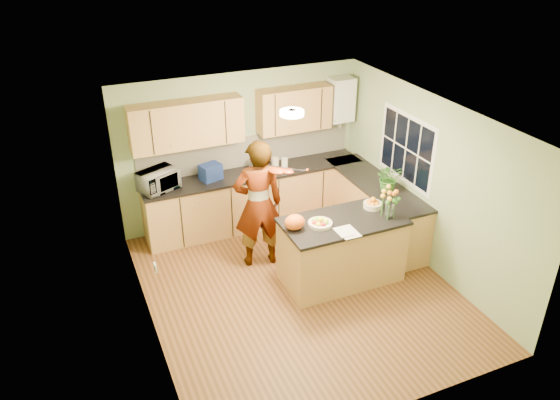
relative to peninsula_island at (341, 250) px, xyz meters
name	(u,v)px	position (x,y,z in m)	size (l,w,h in m)	color
floor	(299,289)	(-0.64, 0.00, -0.48)	(4.50, 4.50, 0.00)	#573418
ceiling	(302,117)	(-0.64, 0.00, 2.02)	(4.00, 4.50, 0.02)	silver
wall_back	(241,148)	(-0.64, 2.25, 0.77)	(4.00, 0.02, 2.50)	#8EA777
wall_front	(402,317)	(-0.64, -2.25, 0.77)	(4.00, 0.02, 2.50)	#8EA777
wall_left	(144,244)	(-2.64, 0.00, 0.77)	(0.02, 4.50, 2.50)	#8EA777
wall_right	(429,183)	(1.36, 0.00, 0.77)	(0.02, 4.50, 2.50)	#8EA777
back_counter	(255,198)	(-0.54, 1.95, -0.01)	(3.64, 0.62, 0.94)	#B18547
right_counter	(374,209)	(1.06, 0.85, -0.01)	(0.62, 2.24, 0.94)	#B18547
splashback	(248,151)	(-0.54, 2.23, 0.72)	(3.60, 0.02, 0.52)	white
upper_cabinets	(233,118)	(-0.82, 2.08, 1.37)	(3.20, 0.34, 0.70)	#B18547
boiler	(341,100)	(1.06, 2.09, 1.42)	(0.40, 0.30, 0.86)	white
window_right	(406,149)	(1.35, 0.60, 1.07)	(0.01, 1.30, 1.05)	white
light_switch	(155,267)	(-2.63, -0.60, 0.82)	(0.02, 0.09, 0.09)	white
ceiling_lamp	(292,113)	(-0.64, 0.30, 1.98)	(0.30, 0.30, 0.07)	#FFEABF
peninsula_island	(341,250)	(0.00, 0.00, 0.00)	(1.67, 0.86, 0.96)	#B18547
fruit_dish	(320,222)	(-0.35, 0.00, 0.52)	(0.32, 0.32, 0.11)	beige
orange_bowl	(373,203)	(0.55, 0.15, 0.54)	(0.26, 0.26, 0.15)	beige
flower_vase	(391,196)	(0.60, -0.18, 0.81)	(0.27, 0.27, 0.49)	silver
orange_bag	(295,222)	(-0.70, 0.05, 0.58)	(0.27, 0.23, 0.20)	orange
papers	(348,232)	(-0.10, -0.30, 0.48)	(0.24, 0.32, 0.01)	silver
violinist	(258,204)	(-0.90, 0.84, 0.49)	(0.71, 0.46, 1.94)	tan
violin	(277,171)	(-0.70, 0.62, 1.07)	(0.56, 0.22, 0.11)	#591505
microwave	(158,180)	(-2.08, 1.92, 0.62)	(0.57, 0.38, 0.31)	white
blue_box	(211,172)	(-1.26, 1.96, 0.59)	(0.32, 0.23, 0.25)	navy
kettle	(254,165)	(-0.54, 1.98, 0.58)	(0.15, 0.15, 0.29)	silver
jar_cream	(275,163)	(-0.17, 1.96, 0.55)	(0.11, 0.11, 0.18)	beige
jar_white	(285,163)	(-0.02, 1.92, 0.54)	(0.10, 0.10, 0.16)	white
potted_plant	(389,178)	(1.06, 0.53, 0.68)	(0.39, 0.34, 0.43)	#377627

